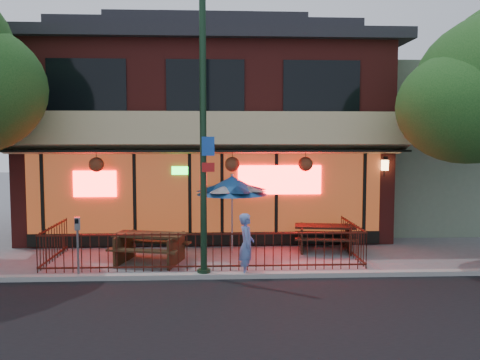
{
  "coord_description": "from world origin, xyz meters",
  "views": [
    {
      "loc": [
        0.26,
        -12.59,
        3.37
      ],
      "look_at": [
        1.0,
        2.0,
        2.19
      ],
      "focal_mm": 38.0,
      "sensor_mm": 36.0,
      "label": 1
    }
  ],
  "objects_px": {
    "picnic_table_left": "(150,244)",
    "pedestrian": "(247,245)",
    "street_light": "(203,148)",
    "patio_umbrella": "(232,185)",
    "picnic_table_right": "(325,234)",
    "parking_meter_near": "(78,237)"
  },
  "relations": [
    {
      "from": "pedestrian",
      "to": "parking_meter_near",
      "type": "distance_m",
      "value": 4.07
    },
    {
      "from": "street_light",
      "to": "picnic_table_right",
      "type": "distance_m",
      "value": 5.27
    },
    {
      "from": "patio_umbrella",
      "to": "pedestrian",
      "type": "distance_m",
      "value": 2.81
    },
    {
      "from": "picnic_table_left",
      "to": "patio_umbrella",
      "type": "height_order",
      "value": "patio_umbrella"
    },
    {
      "from": "picnic_table_left",
      "to": "picnic_table_right",
      "type": "bearing_deg",
      "value": 14.25
    },
    {
      "from": "picnic_table_left",
      "to": "patio_umbrella",
      "type": "relative_size",
      "value": 0.93
    },
    {
      "from": "pedestrian",
      "to": "picnic_table_left",
      "type": "bearing_deg",
      "value": 64.38
    },
    {
      "from": "picnic_table_left",
      "to": "street_light",
      "type": "bearing_deg",
      "value": -45.39
    },
    {
      "from": "street_light",
      "to": "patio_umbrella",
      "type": "height_order",
      "value": "street_light"
    },
    {
      "from": "picnic_table_left",
      "to": "pedestrian",
      "type": "relative_size",
      "value": 1.41
    },
    {
      "from": "patio_umbrella",
      "to": "pedestrian",
      "type": "xyz_separation_m",
      "value": [
        0.27,
        -2.51,
        -1.24
      ]
    },
    {
      "from": "picnic_table_left",
      "to": "picnic_table_right",
      "type": "height_order",
      "value": "picnic_table_left"
    },
    {
      "from": "street_light",
      "to": "patio_umbrella",
      "type": "relative_size",
      "value": 2.96
    },
    {
      "from": "patio_umbrella",
      "to": "picnic_table_left",
      "type": "bearing_deg",
      "value": -155.05
    },
    {
      "from": "street_light",
      "to": "patio_umbrella",
      "type": "xyz_separation_m",
      "value": [
        0.78,
        2.57,
        -1.13
      ]
    },
    {
      "from": "picnic_table_right",
      "to": "patio_umbrella",
      "type": "xyz_separation_m",
      "value": [
        -2.82,
        -0.24,
        1.51
      ]
    },
    {
      "from": "street_light",
      "to": "picnic_table_right",
      "type": "height_order",
      "value": "street_light"
    },
    {
      "from": "picnic_table_left",
      "to": "parking_meter_near",
      "type": "bearing_deg",
      "value": -135.46
    },
    {
      "from": "street_light",
      "to": "pedestrian",
      "type": "height_order",
      "value": "street_light"
    },
    {
      "from": "picnic_table_left",
      "to": "patio_umbrella",
      "type": "bearing_deg",
      "value": 24.95
    },
    {
      "from": "picnic_table_left",
      "to": "pedestrian",
      "type": "distance_m",
      "value": 2.93
    },
    {
      "from": "street_light",
      "to": "parking_meter_near",
      "type": "bearing_deg",
      "value": 179.95
    }
  ]
}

